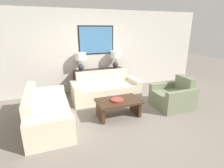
{
  "coord_description": "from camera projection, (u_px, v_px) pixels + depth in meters",
  "views": [
    {
      "loc": [
        -1.59,
        -3.37,
        2.08
      ],
      "look_at": [
        -0.02,
        0.79,
        0.65
      ],
      "focal_mm": 28.0,
      "sensor_mm": 36.0,
      "label": 1
    }
  ],
  "objects": [
    {
      "name": "coffee_table",
      "position": [
        118.0,
        105.0,
        4.23
      ],
      "size": [
        1.06,
        0.64,
        0.42
      ],
      "color": "#3D2616",
      "rests_on": "ground_plane"
    },
    {
      "name": "table_lamp_left",
      "position": [
        81.0,
        59.0,
        5.48
      ],
      "size": [
        0.35,
        0.35,
        0.58
      ],
      "color": "#333338",
      "rests_on": "console_table"
    },
    {
      "name": "armchair_near_back_wall",
      "position": [
        173.0,
        97.0,
        4.77
      ],
      "size": [
        0.94,
        0.87,
        0.83
      ],
      "color": "#707A5B",
      "rests_on": "ground_plane"
    },
    {
      "name": "console_table",
      "position": [
        99.0,
        80.0,
        5.92
      ],
      "size": [
        1.68,
        0.4,
        0.77
      ],
      "color": "#332319",
      "rests_on": "ground_plane"
    },
    {
      "name": "couch_by_back_wall",
      "position": [
        105.0,
        90.0,
        5.35
      ],
      "size": [
        2.01,
        0.88,
        0.81
      ],
      "color": "beige",
      "rests_on": "ground_plane"
    },
    {
      "name": "decorative_bowl",
      "position": [
        117.0,
        100.0,
        4.16
      ],
      "size": [
        0.31,
        0.31,
        0.04
      ],
      "color": "#93382D",
      "rests_on": "coffee_table"
    },
    {
      "name": "back_wall",
      "position": [
        96.0,
        51.0,
        5.87
      ],
      "size": [
        7.83,
        0.12,
        2.65
      ],
      "color": "beige",
      "rests_on": "ground_plane"
    },
    {
      "name": "table_lamp_right",
      "position": [
        115.0,
        57.0,
        5.88
      ],
      "size": [
        0.35,
        0.35,
        0.58
      ],
      "color": "#333338",
      "rests_on": "console_table"
    },
    {
      "name": "ground_plane",
      "position": [
        125.0,
        119.0,
        4.17
      ],
      "size": [
        20.0,
        20.0,
        0.0
      ],
      "primitive_type": "plane",
      "color": "slate"
    },
    {
      "name": "couch_by_side",
      "position": [
        47.0,
        112.0,
        3.91
      ],
      "size": [
        0.88,
        2.01,
        0.81
      ],
      "color": "beige",
      "rests_on": "ground_plane"
    }
  ]
}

